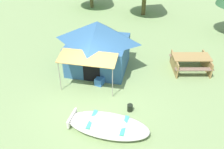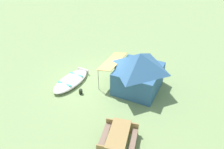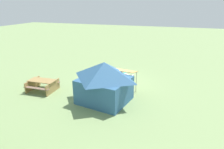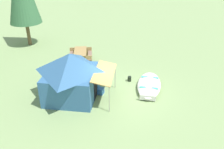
{
  "view_description": "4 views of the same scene",
  "coord_description": "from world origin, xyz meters",
  "px_view_note": "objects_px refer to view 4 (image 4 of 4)",
  "views": [
    {
      "loc": [
        1.01,
        -7.96,
        6.57
      ],
      "look_at": [
        0.72,
        0.3,
        1.08
      ],
      "focal_mm": 40.56,
      "sensor_mm": 36.0,
      "label": 1
    },
    {
      "loc": [
        10.6,
        3.98,
        7.92
      ],
      "look_at": [
        0.22,
        0.98,
        0.86
      ],
      "focal_mm": 34.76,
      "sensor_mm": 36.0,
      "label": 2
    },
    {
      "loc": [
        -3.93,
        12.48,
        5.45
      ],
      "look_at": [
        0.38,
        0.08,
        0.79
      ],
      "focal_mm": 32.14,
      "sensor_mm": 36.0,
      "label": 3
    },
    {
      "loc": [
        -10.68,
        0.89,
        6.79
      ],
      "look_at": [
        0.1,
        0.49,
        1.15
      ],
      "focal_mm": 38.41,
      "sensor_mm": 36.0,
      "label": 4
    }
  ],
  "objects_px": {
    "beached_rowboat": "(149,85)",
    "fuel_can": "(129,79)",
    "cooler_box": "(99,91)",
    "picnic_table": "(80,55)",
    "canvas_cabin_tent": "(71,75)"
  },
  "relations": [
    {
      "from": "beached_rowboat",
      "to": "fuel_can",
      "type": "bearing_deg",
      "value": 51.11
    },
    {
      "from": "canvas_cabin_tent",
      "to": "fuel_can",
      "type": "relative_size",
      "value": 13.22
    },
    {
      "from": "picnic_table",
      "to": "cooler_box",
      "type": "distance_m",
      "value": 4.42
    },
    {
      "from": "picnic_table",
      "to": "cooler_box",
      "type": "xyz_separation_m",
      "value": [
        -4.22,
        -1.29,
        -0.3
      ]
    },
    {
      "from": "picnic_table",
      "to": "beached_rowboat",
      "type": "bearing_deg",
      "value": -132.75
    },
    {
      "from": "beached_rowboat",
      "to": "cooler_box",
      "type": "height_order",
      "value": "beached_rowboat"
    },
    {
      "from": "beached_rowboat",
      "to": "cooler_box",
      "type": "bearing_deg",
      "value": 99.65
    },
    {
      "from": "canvas_cabin_tent",
      "to": "cooler_box",
      "type": "xyz_separation_m",
      "value": [
        0.18,
        -1.34,
        -1.07
      ]
    },
    {
      "from": "cooler_box",
      "to": "fuel_can",
      "type": "relative_size",
      "value": 1.77
    },
    {
      "from": "canvas_cabin_tent",
      "to": "picnic_table",
      "type": "xyz_separation_m",
      "value": [
        4.4,
        -0.05,
        -0.77
      ]
    },
    {
      "from": "beached_rowboat",
      "to": "cooler_box",
      "type": "relative_size",
      "value": 6.12
    },
    {
      "from": "beached_rowboat",
      "to": "picnic_table",
      "type": "distance_m",
      "value": 5.53
    },
    {
      "from": "cooler_box",
      "to": "fuel_can",
      "type": "bearing_deg",
      "value": -54.1
    },
    {
      "from": "picnic_table",
      "to": "fuel_can",
      "type": "xyz_separation_m",
      "value": [
        -2.94,
        -3.05,
        -0.32
      ]
    },
    {
      "from": "beached_rowboat",
      "to": "fuel_can",
      "type": "xyz_separation_m",
      "value": [
        0.81,
        1.0,
        -0.05
      ]
    }
  ]
}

